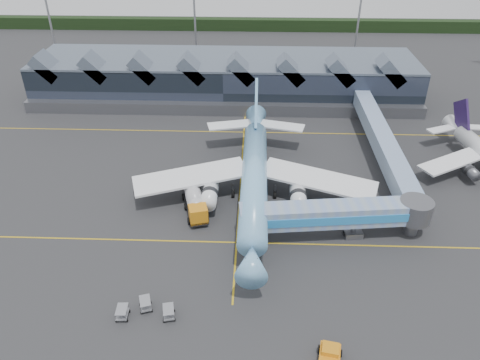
{
  "coord_description": "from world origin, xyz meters",
  "views": [
    {
      "loc": [
        2.44,
        -60.57,
        43.96
      ],
      "look_at": [
        0.15,
        1.14,
        5.0
      ],
      "focal_mm": 35.0,
      "sensor_mm": 36.0,
      "label": 1
    }
  ],
  "objects_px": {
    "main_airliner": "(254,174)",
    "jet_bridge": "(347,215)",
    "pushback_tug": "(330,358)",
    "fuel_truck": "(194,199)"
  },
  "relations": [
    {
      "from": "fuel_truck",
      "to": "jet_bridge",
      "type": "bearing_deg",
      "value": -29.95
    },
    {
      "from": "main_airliner",
      "to": "jet_bridge",
      "type": "distance_m",
      "value": 16.8
    },
    {
      "from": "main_airliner",
      "to": "pushback_tug",
      "type": "bearing_deg",
      "value": -74.73
    },
    {
      "from": "main_airliner",
      "to": "pushback_tug",
      "type": "distance_m",
      "value": 33.23
    },
    {
      "from": "fuel_truck",
      "to": "pushback_tug",
      "type": "bearing_deg",
      "value": -72.51
    },
    {
      "from": "jet_bridge",
      "to": "fuel_truck",
      "type": "distance_m",
      "value": 23.77
    },
    {
      "from": "jet_bridge",
      "to": "main_airliner",
      "type": "bearing_deg",
      "value": 136.86
    },
    {
      "from": "jet_bridge",
      "to": "fuel_truck",
      "type": "relative_size",
      "value": 2.57
    },
    {
      "from": "main_airliner",
      "to": "fuel_truck",
      "type": "xyz_separation_m",
      "value": [
        -9.45,
        -4.06,
        -2.34
      ]
    },
    {
      "from": "main_airliner",
      "to": "pushback_tug",
      "type": "xyz_separation_m",
      "value": [
        8.53,
        -31.91,
        -3.57
      ]
    }
  ]
}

